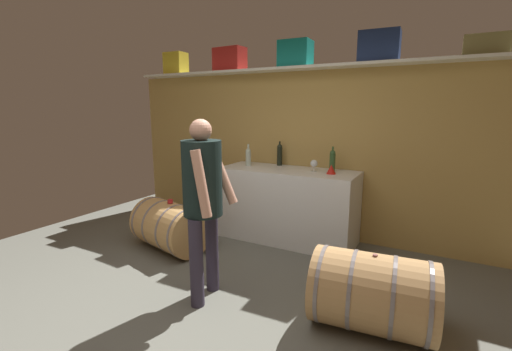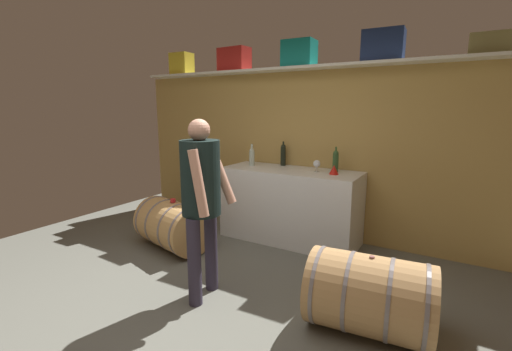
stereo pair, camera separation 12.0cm
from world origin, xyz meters
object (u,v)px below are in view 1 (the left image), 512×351
toolcase_yellow (176,64)px  tasting_cup (170,201)px  wine_bottle_dark (280,154)px  wine_glass (314,164)px  toolcase_teal (295,54)px  wine_barrel_far (373,293)px  wine_bottle_green (332,160)px  winemaker_pouring (203,192)px  red_funnel (331,169)px  work_cabinet (287,205)px  toolcase_olive (486,45)px  toolcase_red (230,60)px  wine_barrel_near (170,226)px  wine_bottle_clear (248,156)px  toolcase_navy (379,47)px

toolcase_yellow → tasting_cup: (0.87, -1.20, -1.71)m
tasting_cup → wine_bottle_dark: bearing=55.2°
toolcase_yellow → wine_glass: toolcase_yellow is taller
toolcase_teal → wine_barrel_far: 2.89m
wine_bottle_green → winemaker_pouring: bearing=-108.6°
toolcase_teal → red_funnel: toolcase_teal is taller
work_cabinet → toolcase_olive: bearing=7.0°
red_funnel → wine_barrel_far: size_ratio=0.12×
toolcase_red → toolcase_olive: toolcase_red is taller
toolcase_teal → toolcase_olive: bearing=-2.0°
red_funnel → wine_bottle_dark: bearing=161.1°
work_cabinet → wine_barrel_near: size_ratio=1.75×
wine_bottle_green → tasting_cup: bearing=-145.1°
toolcase_red → wine_barrel_far: bearing=-32.0°
wine_bottle_dark → wine_glass: wine_bottle_dark is taller
wine_barrel_near → tasting_cup: tasting_cup is taller
wine_bottle_green → wine_bottle_clear: 1.11m
toolcase_teal → red_funnel: 1.49m
toolcase_olive → red_funnel: size_ratio=3.52×
work_cabinet → toolcase_red: bearing=166.3°
toolcase_red → wine_bottle_green: toolcase_red is taller
toolcase_olive → wine_barrel_far: size_ratio=0.41×
red_funnel → toolcase_olive: bearing=10.6°
toolcase_teal → toolcase_navy: bearing=-2.0°
toolcase_yellow → tasting_cup: 2.26m
toolcase_red → toolcase_navy: (1.94, 0.00, 0.01)m
toolcase_red → wine_bottle_dark: size_ratio=1.32×
wine_bottle_dark → wine_bottle_clear: 0.41m
red_funnel → winemaker_pouring: 1.71m
wine_barrel_near → wine_bottle_green: bearing=47.9°
wine_bottle_green → wine_bottle_clear: wine_bottle_green is taller
toolcase_red → toolcase_navy: 1.94m
wine_bottle_clear → wine_bottle_green: bearing=5.4°
toolcase_yellow → wine_barrel_far: toolcase_yellow is taller
toolcase_red → winemaker_pouring: 2.46m
wine_bottle_green → tasting_cup: size_ratio=4.85×
winemaker_pouring → red_funnel: bearing=149.9°
work_cabinet → red_funnel: red_funnel is taller
wine_glass → toolcase_navy: bearing=18.6°
wine_barrel_near → toolcase_navy: bearing=43.8°
red_funnel → wine_bottle_green: bearing=102.8°
toolcase_yellow → wine_bottle_green: toolcase_yellow is taller
wine_barrel_near → wine_barrel_far: 2.42m
toolcase_teal → wine_bottle_dark: bearing=176.2°
toolcase_red → winemaker_pouring: toolcase_red is taller
toolcase_olive → wine_bottle_clear: (-2.52, -0.20, -1.22)m
red_funnel → tasting_cup: bearing=-149.9°
wine_barrel_far → wine_bottle_clear: bearing=137.5°
toolcase_teal → wine_barrel_near: bearing=-133.5°
toolcase_yellow → winemaker_pouring: bearing=-46.6°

